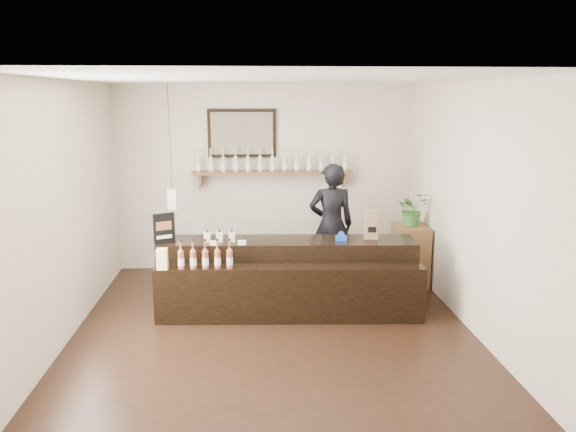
{
  "coord_description": "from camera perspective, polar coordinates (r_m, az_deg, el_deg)",
  "views": [
    {
      "loc": [
        -0.24,
        -6.0,
        2.62
      ],
      "look_at": [
        0.22,
        0.7,
        1.19
      ],
      "focal_mm": 35.0,
      "sensor_mm": 36.0,
      "label": 1
    }
  ],
  "objects": [
    {
      "name": "room_shell",
      "position": [
        6.08,
        -1.6,
        3.37
      ],
      "size": [
        5.0,
        5.0,
        5.0
      ],
      "color": "beige",
      "rests_on": "ground"
    },
    {
      "name": "counter",
      "position": [
        6.96,
        -0.06,
        -6.41
      ],
      "size": [
        3.19,
        1.03,
        1.04
      ],
      "color": "black",
      "rests_on": "ground"
    },
    {
      "name": "potted_plant",
      "position": [
        7.97,
        12.5,
        0.7
      ],
      "size": [
        0.52,
        0.49,
        0.47
      ],
      "primitive_type": "imported",
      "rotation": [
        0.0,
        0.0,
        0.35
      ],
      "color": "#32692A",
      "rests_on": "side_cabinet"
    },
    {
      "name": "back_wall_decor",
      "position": [
        8.42,
        -3.26,
        6.14
      ],
      "size": [
        2.66,
        0.96,
        1.69
      ],
      "color": "brown",
      "rests_on": "ground"
    },
    {
      "name": "promo_sign",
      "position": [
        6.91,
        -12.47,
        -1.22
      ],
      "size": [
        0.24,
        0.13,
        0.37
      ],
      "color": "black",
      "rests_on": "counter"
    },
    {
      "name": "side_cabinet",
      "position": [
        8.12,
        12.29,
        -3.89
      ],
      "size": [
        0.43,
        0.59,
        0.85
      ],
      "color": "brown",
      "rests_on": "ground"
    },
    {
      "name": "paper_bag",
      "position": [
        7.03,
        8.44,
        -0.86
      ],
      "size": [
        0.18,
        0.14,
        0.36
      ],
      "color": "olive",
      "rests_on": "counter"
    },
    {
      "name": "ground",
      "position": [
        6.55,
        -1.51,
        -11.51
      ],
      "size": [
        5.0,
        5.0,
        0.0
      ],
      "primitive_type": "plane",
      "color": "black",
      "rests_on": "ground"
    },
    {
      "name": "tape_dispenser",
      "position": [
        6.91,
        5.42,
        -2.15
      ],
      "size": [
        0.15,
        0.08,
        0.12
      ],
      "color": "#1843AE",
      "rests_on": "counter"
    },
    {
      "name": "shopkeeper",
      "position": [
        7.81,
        4.42,
        -0.11
      ],
      "size": [
        0.74,
        0.51,
        1.96
      ],
      "primitive_type": "imported",
      "rotation": [
        0.0,
        0.0,
        3.2
      ],
      "color": "black",
      "rests_on": "ground"
    }
  ]
}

